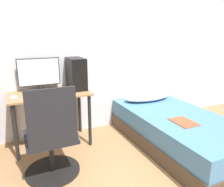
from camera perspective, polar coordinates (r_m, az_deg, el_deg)
wall_back at (r=3.25m, az=-11.19°, el=10.97°), size 8.00×0.05×2.50m
desk at (r=3.00m, az=-15.81°, el=-2.10°), size 1.02×0.57×0.74m
office_chair at (r=2.41m, az=-15.46°, el=-12.70°), size 0.59×0.59×1.01m
bed at (r=3.14m, az=16.72°, el=-9.14°), size 1.05×2.02×0.43m
pillow at (r=3.61m, az=9.25°, el=-0.87°), size 0.80×0.36×0.11m
magazine at (r=2.83m, az=18.20°, el=-7.08°), size 0.24×0.32×0.01m
monitor at (r=3.08m, az=-18.49°, el=5.01°), size 0.54×0.18×0.44m
keyboard at (r=2.84m, az=-17.97°, el=-0.48°), size 0.38×0.13×0.02m
pc_tower at (r=3.06m, az=-9.34°, el=5.16°), size 0.21×0.38×0.43m
mouse at (r=2.87m, az=-13.25°, el=0.06°), size 0.06×0.09×0.02m
phone at (r=2.90m, az=-24.27°, el=-0.87°), size 0.07×0.14×0.01m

